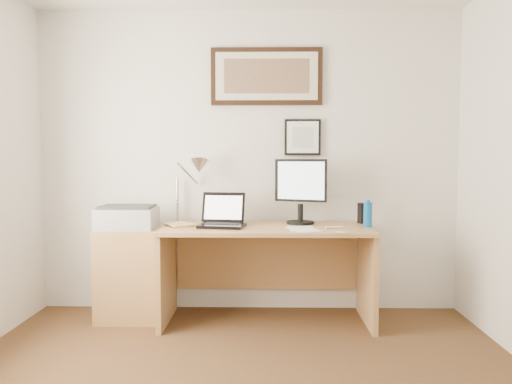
{
  "coord_description": "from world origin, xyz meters",
  "views": [
    {
      "loc": [
        0.14,
        -2.19,
        1.28
      ],
      "look_at": [
        0.07,
        1.43,
        1.03
      ],
      "focal_mm": 35.0,
      "sensor_mm": 36.0,
      "label": 1
    }
  ],
  "objects_px": {
    "side_cabinet": "(131,274)",
    "book": "(169,225)",
    "desk": "(266,254)",
    "lcd_monitor": "(301,188)",
    "laptop": "(222,219)",
    "water_bottle": "(368,215)",
    "printer": "(127,217)"
  },
  "relations": [
    {
      "from": "laptop",
      "to": "water_bottle",
      "type": "bearing_deg",
      "value": -0.09
    },
    {
      "from": "water_bottle",
      "to": "desk",
      "type": "distance_m",
      "value": 0.85
    },
    {
      "from": "laptop",
      "to": "printer",
      "type": "height_order",
      "value": "laptop"
    },
    {
      "from": "water_bottle",
      "to": "lcd_monitor",
      "type": "bearing_deg",
      "value": 162.93
    },
    {
      "from": "laptop",
      "to": "printer",
      "type": "distance_m",
      "value": 0.75
    },
    {
      "from": "desk",
      "to": "laptop",
      "type": "xyz_separation_m",
      "value": [
        -0.34,
        -0.09,
        0.29
      ]
    },
    {
      "from": "side_cabinet",
      "to": "lcd_monitor",
      "type": "relative_size",
      "value": 1.4
    },
    {
      "from": "lcd_monitor",
      "to": "book",
      "type": "bearing_deg",
      "value": -170.83
    },
    {
      "from": "side_cabinet",
      "to": "printer",
      "type": "xyz_separation_m",
      "value": [
        -0.02,
        -0.03,
        0.45
      ]
    },
    {
      "from": "water_bottle",
      "to": "printer",
      "type": "height_order",
      "value": "water_bottle"
    },
    {
      "from": "water_bottle",
      "to": "book",
      "type": "bearing_deg",
      "value": -179.59
    },
    {
      "from": "printer",
      "to": "water_bottle",
      "type": "bearing_deg",
      "value": -0.74
    },
    {
      "from": "side_cabinet",
      "to": "desk",
      "type": "distance_m",
      "value": 1.08
    },
    {
      "from": "lcd_monitor",
      "to": "printer",
      "type": "relative_size",
      "value": 1.18
    },
    {
      "from": "side_cabinet",
      "to": "laptop",
      "type": "height_order",
      "value": "laptop"
    },
    {
      "from": "book",
      "to": "lcd_monitor",
      "type": "bearing_deg",
      "value": 9.17
    },
    {
      "from": "side_cabinet",
      "to": "laptop",
      "type": "relative_size",
      "value": 1.95
    },
    {
      "from": "desk",
      "to": "laptop",
      "type": "distance_m",
      "value": 0.46
    },
    {
      "from": "desk",
      "to": "lcd_monitor",
      "type": "bearing_deg",
      "value": 14.11
    },
    {
      "from": "water_bottle",
      "to": "laptop",
      "type": "bearing_deg",
      "value": 179.91
    },
    {
      "from": "book",
      "to": "laptop",
      "type": "xyz_separation_m",
      "value": [
        0.42,
        0.01,
        0.05
      ]
    },
    {
      "from": "book",
      "to": "laptop",
      "type": "relative_size",
      "value": 0.66
    },
    {
      "from": "book",
      "to": "lcd_monitor",
      "type": "distance_m",
      "value": 1.08
    },
    {
      "from": "side_cabinet",
      "to": "water_bottle",
      "type": "distance_m",
      "value": 1.91
    },
    {
      "from": "side_cabinet",
      "to": "lcd_monitor",
      "type": "distance_m",
      "value": 1.51
    },
    {
      "from": "side_cabinet",
      "to": "laptop",
      "type": "xyz_separation_m",
      "value": [
        0.73,
        -0.05,
        0.44
      ]
    },
    {
      "from": "side_cabinet",
      "to": "book",
      "type": "xyz_separation_m",
      "value": [
        0.31,
        -0.06,
        0.39
      ]
    },
    {
      "from": "water_bottle",
      "to": "laptop",
      "type": "height_order",
      "value": "laptop"
    },
    {
      "from": "book",
      "to": "laptop",
      "type": "bearing_deg",
      "value": 1.74
    },
    {
      "from": "book",
      "to": "printer",
      "type": "bearing_deg",
      "value": 173.92
    },
    {
      "from": "book",
      "to": "desk",
      "type": "height_order",
      "value": "book"
    },
    {
      "from": "book",
      "to": "water_bottle",
      "type": "bearing_deg",
      "value": 0.41
    }
  ]
}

